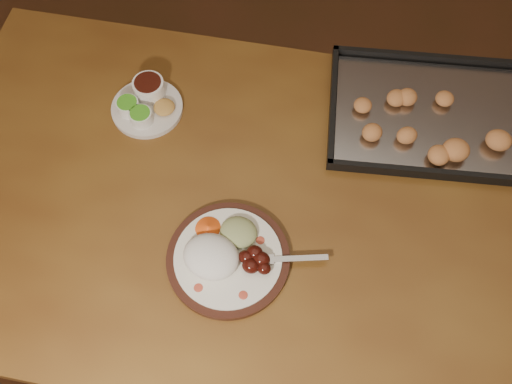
% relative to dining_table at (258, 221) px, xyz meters
% --- Properties ---
extents(ground, '(4.00, 4.00, 0.00)m').
position_rel_dining_table_xyz_m(ground, '(0.12, 0.20, -0.65)').
color(ground, '#58301E').
rests_on(ground, ground).
extents(dining_table, '(1.64, 1.17, 0.75)m').
position_rel_dining_table_xyz_m(dining_table, '(0.00, 0.00, 0.00)').
color(dining_table, brown).
rests_on(dining_table, ground).
extents(dinner_plate, '(0.32, 0.25, 0.06)m').
position_rel_dining_table_xyz_m(dinner_plate, '(-0.01, -0.15, 0.12)').
color(dinner_plate, '#33150E').
rests_on(dinner_plate, dining_table).
extents(condiment_saucer, '(0.17, 0.17, 0.06)m').
position_rel_dining_table_xyz_m(condiment_saucer, '(-0.34, 0.14, 0.12)').
color(condiment_saucer, silver).
rests_on(condiment_saucer, dining_table).
extents(baking_tray, '(0.54, 0.46, 0.05)m').
position_rel_dining_table_xyz_m(baking_tray, '(0.29, 0.36, 0.11)').
color(baking_tray, black).
rests_on(baking_tray, dining_table).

